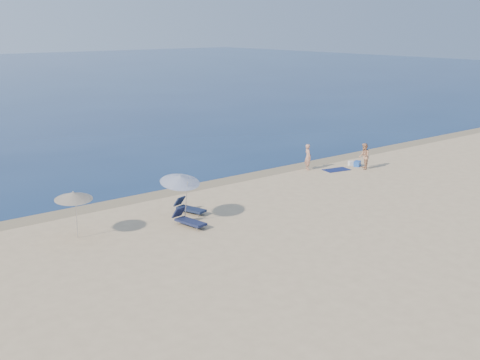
# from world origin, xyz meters

# --- Properties ---
(wet_sand_strip) EXTENTS (240.00, 1.60, 0.00)m
(wet_sand_strip) POSITION_xyz_m (0.00, 19.40, 0.00)
(wet_sand_strip) COLOR #847254
(wet_sand_strip) RESTS_ON ground
(person_left) EXTENTS (0.59, 0.71, 1.65)m
(person_left) POSITION_xyz_m (3.52, 18.35, 0.83)
(person_left) COLOR tan
(person_left) RESTS_ON ground
(person_right) EXTENTS (1.03, 1.03, 1.68)m
(person_right) POSITION_xyz_m (6.42, 16.18, 0.84)
(person_right) COLOR tan
(person_right) RESTS_ON ground
(beach_towel) EXTENTS (1.82, 1.24, 0.03)m
(beach_towel) POSITION_xyz_m (4.88, 17.09, 0.01)
(beach_towel) COLOR #0D1645
(beach_towel) RESTS_ON ground
(white_bag) EXTENTS (0.43, 0.41, 0.29)m
(white_bag) POSITION_xyz_m (6.58, 17.37, 0.15)
(white_bag) COLOR silver
(white_bag) RESTS_ON ground
(blue_cooler) EXTENTS (0.61, 0.54, 0.36)m
(blue_cooler) POSITION_xyz_m (6.69, 16.95, 0.18)
(blue_cooler) COLOR blue
(blue_cooler) RESTS_ON ground
(umbrella_near) EXTENTS (2.14, 2.17, 2.47)m
(umbrella_near) POSITION_xyz_m (-8.53, 14.67, 2.08)
(umbrella_near) COLOR silver
(umbrella_near) RESTS_ON ground
(umbrella_far) EXTENTS (2.02, 2.04, 2.18)m
(umbrella_far) POSITION_xyz_m (-13.34, 15.68, 1.91)
(umbrella_far) COLOR silver
(umbrella_far) RESTS_ON ground
(lounger_left) EXTENTS (0.88, 1.87, 0.79)m
(lounger_left) POSITION_xyz_m (-8.64, 13.89, 0.29)
(lounger_left) COLOR #161D3E
(lounger_left) RESTS_ON ground
(lounger_right) EXTENTS (1.01, 1.80, 0.75)m
(lounger_right) POSITION_xyz_m (-7.51, 15.50, 0.27)
(lounger_right) COLOR #151F3C
(lounger_right) RESTS_ON ground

